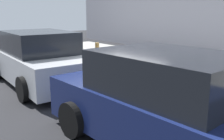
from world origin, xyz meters
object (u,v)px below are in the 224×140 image
(suitcase_maroon_2, at_px, (178,77))
(suitcase_black_5, at_px, (140,67))
(suitcase_teal_6, at_px, (128,65))
(bollard_post, at_px, (97,55))
(parked_car_silver_1, at_px, (40,60))
(suitcase_silver_0, at_px, (217,82))
(suitcase_red_1, at_px, (198,80))
(fire_hydrant, at_px, (112,57))
(parked_car_navy_0, at_px, (167,105))
(suitcase_olive_4, at_px, (150,70))
(suitcase_navy_3, at_px, (165,74))

(suitcase_maroon_2, height_order, suitcase_black_5, suitcase_maroon_2)
(suitcase_black_5, bearing_deg, suitcase_teal_6, 6.10)
(suitcase_black_5, height_order, suitcase_teal_6, suitcase_teal_6)
(bollard_post, bearing_deg, parked_car_silver_1, 101.02)
(suitcase_maroon_2, xyz_separation_m, bollard_post, (3.65, 0.10, 0.14))
(suitcase_silver_0, bearing_deg, suitcase_maroon_2, 5.69)
(suitcase_red_1, distance_m, suitcase_teal_6, 2.62)
(fire_hydrant, height_order, parked_car_navy_0, parked_car_navy_0)
(suitcase_olive_4, distance_m, parked_car_navy_0, 3.79)
(fire_hydrant, bearing_deg, suitcase_teal_6, -179.48)
(suitcase_navy_3, xyz_separation_m, parked_car_silver_1, (2.63, 2.63, 0.34))
(suitcase_silver_0, bearing_deg, parked_car_navy_0, 104.49)
(suitcase_silver_0, height_order, suitcase_red_1, suitcase_silver_0)
(suitcase_teal_6, xyz_separation_m, parked_car_navy_0, (-3.80, 2.60, 0.32))
(suitcase_silver_0, distance_m, suitcase_teal_6, 3.12)
(suitcase_olive_4, relative_size, suitcase_teal_6, 0.93)
(parked_car_navy_0, bearing_deg, parked_car_silver_1, -0.00)
(suitcase_silver_0, height_order, suitcase_olive_4, suitcase_silver_0)
(suitcase_olive_4, relative_size, fire_hydrant, 0.93)
(suitcase_maroon_2, relative_size, fire_hydrant, 1.03)
(suitcase_maroon_2, bearing_deg, suitcase_olive_4, -0.48)
(parked_car_silver_1, bearing_deg, parked_car_navy_0, 180.00)
(suitcase_red_1, xyz_separation_m, parked_car_navy_0, (-1.18, 2.62, 0.29))
(suitcase_olive_4, height_order, suitcase_teal_6, suitcase_teal_6)
(suitcase_red_1, bearing_deg, suitcase_black_5, -0.97)
(suitcase_maroon_2, height_order, suitcase_teal_6, suitcase_maroon_2)
(suitcase_maroon_2, height_order, parked_car_silver_1, parked_car_silver_1)
(suitcase_black_5, distance_m, bollard_post, 2.10)
(suitcase_navy_3, bearing_deg, bollard_post, 3.48)
(suitcase_red_1, height_order, suitcase_olive_4, suitcase_olive_4)
(suitcase_red_1, bearing_deg, bollard_post, 2.40)
(suitcase_black_5, relative_size, suitcase_teal_6, 1.00)
(suitcase_olive_4, bearing_deg, suitcase_teal_6, -2.97)
(suitcase_black_5, bearing_deg, suitcase_silver_0, 179.74)
(suitcase_red_1, xyz_separation_m, suitcase_teal_6, (2.62, 0.02, -0.03))
(suitcase_black_5, distance_m, parked_car_silver_1, 3.12)
(suitcase_teal_6, bearing_deg, suitcase_olive_4, 177.03)
(suitcase_maroon_2, distance_m, parked_car_navy_0, 3.08)
(parked_car_navy_0, bearing_deg, fire_hydrant, -29.17)
(fire_hydrant, relative_size, bollard_post, 0.93)
(suitcase_teal_6, distance_m, parked_car_silver_1, 2.85)
(suitcase_silver_0, distance_m, suitcase_olive_4, 2.11)
(fire_hydrant, distance_m, parked_car_navy_0, 5.33)
(suitcase_silver_0, distance_m, parked_car_navy_0, 2.74)
(suitcase_olive_4, relative_size, parked_car_silver_1, 0.18)
(suitcase_silver_0, distance_m, suitcase_maroon_2, 1.05)
(suitcase_navy_3, bearing_deg, suitcase_teal_6, 1.17)
(suitcase_maroon_2, distance_m, suitcase_navy_3, 0.56)
(parked_car_navy_0, bearing_deg, suitcase_silver_0, -75.51)
(suitcase_maroon_2, xyz_separation_m, parked_car_silver_1, (3.18, 2.54, 0.30))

